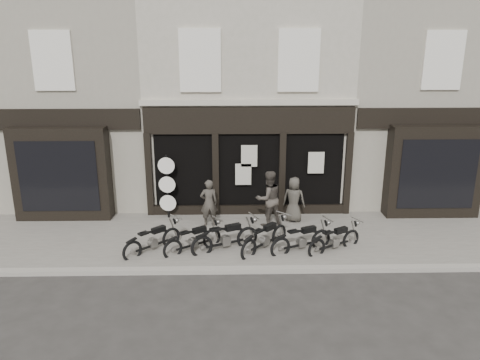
{
  "coord_description": "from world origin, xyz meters",
  "views": [
    {
      "loc": [
        -0.63,
        -12.67,
        6.06
      ],
      "look_at": [
        -0.34,
        1.6,
        1.76
      ],
      "focal_mm": 35.0,
      "sensor_mm": 36.0,
      "label": 1
    }
  ],
  "objects_px": {
    "man_centre": "(269,198)",
    "man_right": "(294,199)",
    "motorcycle_3": "(265,240)",
    "motorcycle_0": "(153,242)",
    "motorcycle_5": "(335,242)",
    "motorcycle_1": "(193,242)",
    "motorcycle_4": "(302,241)",
    "advert_sign_post": "(167,190)",
    "man_left": "(209,203)",
    "motorcycle_2": "(226,240)"
  },
  "relations": [
    {
      "from": "motorcycle_2",
      "to": "motorcycle_5",
      "type": "bearing_deg",
      "value": -27.68
    },
    {
      "from": "motorcycle_0",
      "to": "motorcycle_4",
      "type": "bearing_deg",
      "value": -44.41
    },
    {
      "from": "motorcycle_3",
      "to": "man_centre",
      "type": "relative_size",
      "value": 0.9
    },
    {
      "from": "motorcycle_4",
      "to": "motorcycle_3",
      "type": "bearing_deg",
      "value": 149.76
    },
    {
      "from": "motorcycle_0",
      "to": "motorcycle_1",
      "type": "distance_m",
      "value": 1.18
    },
    {
      "from": "motorcycle_3",
      "to": "man_centre",
      "type": "distance_m",
      "value": 1.97
    },
    {
      "from": "motorcycle_3",
      "to": "motorcycle_4",
      "type": "distance_m",
      "value": 1.08
    },
    {
      "from": "man_left",
      "to": "advert_sign_post",
      "type": "distance_m",
      "value": 1.62
    },
    {
      "from": "motorcycle_2",
      "to": "advert_sign_post",
      "type": "relative_size",
      "value": 0.85
    },
    {
      "from": "man_right",
      "to": "man_left",
      "type": "bearing_deg",
      "value": 26.14
    },
    {
      "from": "motorcycle_0",
      "to": "advert_sign_post",
      "type": "bearing_deg",
      "value": 43.9
    },
    {
      "from": "motorcycle_1",
      "to": "motorcycle_5",
      "type": "distance_m",
      "value": 4.15
    },
    {
      "from": "motorcycle_0",
      "to": "motorcycle_1",
      "type": "height_order",
      "value": "motorcycle_0"
    },
    {
      "from": "motorcycle_5",
      "to": "man_left",
      "type": "distance_m",
      "value": 4.29
    },
    {
      "from": "advert_sign_post",
      "to": "man_centre",
      "type": "bearing_deg",
      "value": -8.28
    },
    {
      "from": "motorcycle_1",
      "to": "man_left",
      "type": "bearing_deg",
      "value": 43.91
    },
    {
      "from": "motorcycle_5",
      "to": "man_right",
      "type": "height_order",
      "value": "man_right"
    },
    {
      "from": "motorcycle_4",
      "to": "motorcycle_5",
      "type": "relative_size",
      "value": 1.09
    },
    {
      "from": "motorcycle_2",
      "to": "man_centre",
      "type": "distance_m",
      "value": 2.4
    },
    {
      "from": "man_centre",
      "to": "motorcycle_3",
      "type": "bearing_deg",
      "value": 59.46
    },
    {
      "from": "motorcycle_5",
      "to": "advert_sign_post",
      "type": "height_order",
      "value": "advert_sign_post"
    },
    {
      "from": "motorcycle_0",
      "to": "motorcycle_1",
      "type": "xyz_separation_m",
      "value": [
        1.18,
        0.02,
        -0.01
      ]
    },
    {
      "from": "man_left",
      "to": "man_centre",
      "type": "relative_size",
      "value": 0.85
    },
    {
      "from": "man_centre",
      "to": "man_right",
      "type": "distance_m",
      "value": 0.96
    },
    {
      "from": "motorcycle_0",
      "to": "motorcycle_2",
      "type": "distance_m",
      "value": 2.13
    },
    {
      "from": "motorcycle_4",
      "to": "motorcycle_1",
      "type": "bearing_deg",
      "value": 154.54
    },
    {
      "from": "motorcycle_3",
      "to": "motorcycle_5",
      "type": "bearing_deg",
      "value": -50.29
    },
    {
      "from": "motorcycle_0",
      "to": "motorcycle_5",
      "type": "distance_m",
      "value": 5.33
    },
    {
      "from": "motorcycle_3",
      "to": "man_right",
      "type": "distance_m",
      "value": 2.5
    },
    {
      "from": "man_centre",
      "to": "man_right",
      "type": "relative_size",
      "value": 1.2
    },
    {
      "from": "motorcycle_3",
      "to": "man_left",
      "type": "distance_m",
      "value": 2.59
    },
    {
      "from": "motorcycle_3",
      "to": "motorcycle_1",
      "type": "bearing_deg",
      "value": 133.72
    },
    {
      "from": "motorcycle_2",
      "to": "motorcycle_1",
      "type": "bearing_deg",
      "value": 155.91
    },
    {
      "from": "man_right",
      "to": "motorcycle_4",
      "type": "bearing_deg",
      "value": 108.6
    },
    {
      "from": "motorcycle_4",
      "to": "man_right",
      "type": "distance_m",
      "value": 2.35
    },
    {
      "from": "motorcycle_1",
      "to": "man_centre",
      "type": "relative_size",
      "value": 0.91
    },
    {
      "from": "motorcycle_0",
      "to": "motorcycle_2",
      "type": "bearing_deg",
      "value": -42.29
    },
    {
      "from": "man_left",
      "to": "advert_sign_post",
      "type": "relative_size",
      "value": 0.67
    },
    {
      "from": "motorcycle_2",
      "to": "man_right",
      "type": "height_order",
      "value": "man_right"
    },
    {
      "from": "advert_sign_post",
      "to": "motorcycle_1",
      "type": "bearing_deg",
      "value": -64.05
    },
    {
      "from": "motorcycle_2",
      "to": "advert_sign_post",
      "type": "height_order",
      "value": "advert_sign_post"
    },
    {
      "from": "motorcycle_0",
      "to": "motorcycle_3",
      "type": "relative_size",
      "value": 0.95
    },
    {
      "from": "motorcycle_1",
      "to": "motorcycle_0",
      "type": "bearing_deg",
      "value": 146.04
    },
    {
      "from": "motorcycle_0",
      "to": "motorcycle_1",
      "type": "relative_size",
      "value": 0.94
    },
    {
      "from": "motorcycle_0",
      "to": "motorcycle_5",
      "type": "relative_size",
      "value": 0.91
    },
    {
      "from": "motorcycle_3",
      "to": "advert_sign_post",
      "type": "bearing_deg",
      "value": 93.83
    },
    {
      "from": "motorcycle_3",
      "to": "motorcycle_4",
      "type": "height_order",
      "value": "motorcycle_3"
    },
    {
      "from": "motorcycle_0",
      "to": "advert_sign_post",
      "type": "relative_size",
      "value": 0.68
    },
    {
      "from": "motorcycle_1",
      "to": "man_right",
      "type": "height_order",
      "value": "man_right"
    },
    {
      "from": "motorcycle_2",
      "to": "motorcycle_3",
      "type": "height_order",
      "value": "motorcycle_2"
    }
  ]
}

